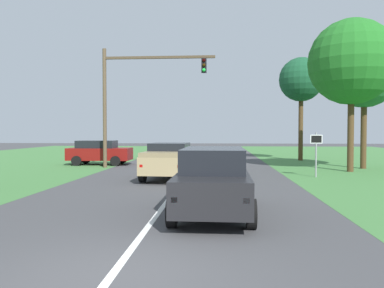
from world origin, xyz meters
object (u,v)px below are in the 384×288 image
(red_suv_near, at_px, (213,180))
(oak_tree_right, at_px, (352,62))
(keep_moving_sign, at_px, (316,148))
(extra_tree_2, at_px, (364,75))
(pickup_truck_lead, at_px, (170,160))
(extra_tree_1, at_px, (301,80))
(crossing_suv_far, at_px, (99,152))
(traffic_light, at_px, (133,89))

(red_suv_near, distance_m, oak_tree_right, 15.39)
(keep_moving_sign, distance_m, extra_tree_2, 7.76)
(red_suv_near, xyz_separation_m, pickup_truck_lead, (-2.23, 8.05, -0.05))
(keep_moving_sign, xyz_separation_m, extra_tree_1, (1.64, 11.73, 4.98))
(keep_moving_sign, distance_m, oak_tree_right, 6.25)
(extra_tree_1, bearing_deg, red_suv_near, -107.78)
(oak_tree_right, bearing_deg, keep_moving_sign, -132.25)
(crossing_suv_far, bearing_deg, oak_tree_right, -12.81)
(keep_moving_sign, height_order, extra_tree_2, extra_tree_2)
(oak_tree_right, relative_size, extra_tree_1, 1.06)
(keep_moving_sign, xyz_separation_m, extra_tree_2, (4.11, 4.93, 4.35))
(crossing_suv_far, relative_size, extra_tree_1, 0.52)
(red_suv_near, relative_size, oak_tree_right, 0.55)
(red_suv_near, relative_size, keep_moving_sign, 2.10)
(pickup_truck_lead, relative_size, extra_tree_2, 0.67)
(traffic_light, bearing_deg, oak_tree_right, -6.77)
(pickup_truck_lead, relative_size, traffic_light, 0.69)
(extra_tree_2, bearing_deg, oak_tree_right, -125.96)
(red_suv_near, height_order, pickup_truck_lead, red_suv_near)
(red_suv_near, height_order, oak_tree_right, oak_tree_right)
(oak_tree_right, distance_m, extra_tree_1, 8.86)
(red_suv_near, relative_size, extra_tree_1, 0.58)
(oak_tree_right, height_order, extra_tree_1, oak_tree_right)
(keep_moving_sign, xyz_separation_m, crossing_suv_far, (-13.29, 6.56, -0.57))
(oak_tree_right, bearing_deg, red_suv_near, -122.46)
(extra_tree_1, height_order, extra_tree_2, extra_tree_1)
(oak_tree_right, height_order, extra_tree_2, oak_tree_right)
(red_suv_near, xyz_separation_m, oak_tree_right, (7.75, 12.18, 5.33))
(red_suv_near, bearing_deg, pickup_truck_lead, 105.49)
(oak_tree_right, distance_m, crossing_suv_far, 17.24)
(pickup_truck_lead, distance_m, crossing_suv_far, 9.79)
(keep_moving_sign, height_order, oak_tree_right, oak_tree_right)
(red_suv_near, xyz_separation_m, extra_tree_2, (9.20, 14.18, 4.85))
(crossing_suv_far, bearing_deg, pickup_truck_lead, -52.38)
(keep_moving_sign, height_order, extra_tree_1, extra_tree_1)
(pickup_truck_lead, distance_m, extra_tree_1, 16.67)
(red_suv_near, relative_size, extra_tree_2, 0.61)
(pickup_truck_lead, distance_m, traffic_light, 7.65)
(keep_moving_sign, relative_size, oak_tree_right, 0.26)
(oak_tree_right, distance_m, extra_tree_2, 2.52)
(pickup_truck_lead, xyz_separation_m, oak_tree_right, (9.98, 4.13, 5.38))
(pickup_truck_lead, height_order, extra_tree_2, extra_tree_2)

